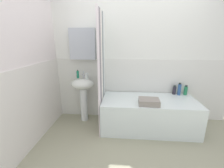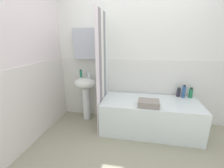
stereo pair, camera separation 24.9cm
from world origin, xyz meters
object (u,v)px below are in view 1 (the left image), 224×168
toothbrush_cup (87,76)px  towel_folded (149,102)px  soap_dispenser (78,74)px  bathtub (148,114)px  shampoo_bottle (174,90)px  sink (83,90)px  conditioner_bottle (179,89)px  lotion_bottle (186,90)px

toothbrush_cup → towel_folded: bearing=-20.9°
soap_dispenser → bathtub: soap_dispenser is taller
soap_dispenser → bathtub: (1.33, -0.25, -0.64)m
towel_folded → shampoo_bottle: bearing=44.0°
bathtub → sink: bearing=171.4°
bathtub → conditioner_bottle: size_ratio=6.99×
bathtub → lotion_bottle: size_ratio=8.78×
soap_dispenser → bathtub: bearing=-10.6°
toothbrush_cup → conditioner_bottle: (1.73, 0.08, -0.24)m
sink → shampoo_bottle: bearing=4.3°
soap_dispenser → bathtub: 1.50m
toothbrush_cup → towel_folded: (1.10, -0.42, -0.31)m
conditioner_bottle → towel_folded: conditioner_bottle is taller
bathtub → towel_folded: (-0.04, -0.22, 0.32)m
towel_folded → sink: bearing=161.1°
soap_dispenser → toothbrush_cup: (0.19, -0.05, -0.02)m
shampoo_bottle → towel_folded: (-0.55, -0.54, -0.03)m
lotion_bottle → conditioner_bottle: 0.13m
bathtub → conditioner_bottle: conditioner_bottle is taller
bathtub → conditioner_bottle: bearing=25.6°
bathtub → lotion_bottle: 0.85m
conditioner_bottle → shampoo_bottle: conditioner_bottle is taller
soap_dispenser → towel_folded: bearing=-20.0°
shampoo_bottle → towel_folded: shampoo_bottle is taller
soap_dispenser → conditioner_bottle: size_ratio=0.69×
sink → toothbrush_cup: size_ratio=7.78×
bathtub → towel_folded: size_ratio=5.05×
toothbrush_cup → conditioner_bottle: bearing=2.6°
bathtub → towel_folded: towel_folded is taller
lotion_bottle → conditioner_bottle: conditioner_bottle is taller
sink → bathtub: size_ratio=0.52×
bathtub → shampoo_bottle: size_ratio=9.54×
bathtub → shampoo_bottle: (0.51, 0.32, 0.35)m
soap_dispenser → lotion_bottle: bearing=1.4°
sink → bathtub: sink is taller
conditioner_bottle → towel_folded: size_ratio=0.72×
shampoo_bottle → conditioner_bottle: bearing=-23.7°
toothbrush_cup → sink: bearing=-168.0°
conditioner_bottle → towel_folded: 0.81m
sink → towel_folded: bearing=-18.9°
conditioner_bottle → bathtub: bearing=-154.4°
shampoo_bottle → towel_folded: size_ratio=0.53×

